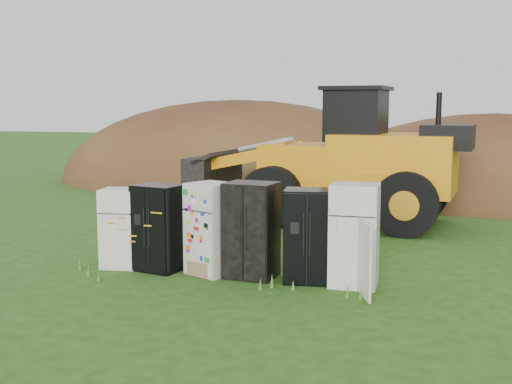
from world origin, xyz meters
TOP-DOWN VIEW (x-y plane):
  - ground at (0.00, 0.00)m, footprint 120.00×120.00m
  - fridge_leftmost at (-2.44, -0.03)m, footprint 0.81×0.78m
  - fridge_black_side at (-1.59, -0.02)m, footprint 1.01×0.87m
  - fridge_sticker at (-0.50, 0.01)m, footprint 1.02×0.99m
  - fridge_dark_mid at (0.31, 0.01)m, footprint 0.99×0.83m
  - fridge_black_right at (1.41, 0.03)m, footprint 0.97×0.85m
  - fridge_open_door at (2.26, 0.01)m, footprint 0.86×0.80m
  - wheel_loader at (0.42, 6.24)m, footprint 7.99×3.74m
  - dirt_mound_right at (5.30, 12.84)m, footprint 12.81×9.39m
  - dirt_mound_left at (-5.18, 15.31)m, footprint 16.03×12.02m

SIDE VIEW (x-z plane):
  - ground at x=0.00m, z-range 0.00..0.00m
  - dirt_mound_right at x=5.30m, z-range -2.99..2.99m
  - dirt_mound_left at x=-5.18m, z-range -3.52..3.52m
  - fridge_leftmost at x=-2.44m, z-range 0.00..1.59m
  - fridge_black_side at x=-1.59m, z-range 0.00..1.70m
  - fridge_black_right at x=1.41m, z-range 0.00..1.73m
  - fridge_sticker at x=-0.50m, z-range 0.00..1.78m
  - fridge_dark_mid at x=0.31m, z-range 0.00..1.81m
  - fridge_open_door at x=2.26m, z-range 0.00..1.86m
  - wheel_loader at x=0.42m, z-range 0.00..3.76m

